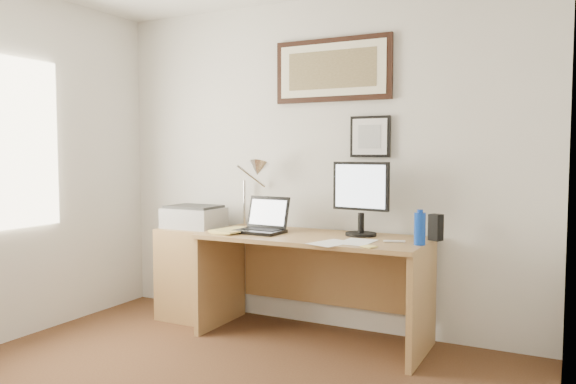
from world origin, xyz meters
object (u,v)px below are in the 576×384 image
Objects in this scene: water_bottle at (420,229)px; book at (223,229)px; printer at (194,217)px; lcd_monitor at (361,195)px; side_cabinet at (194,273)px; desk at (317,266)px; laptop at (263,224)px.

water_bottle is 1.47m from book.
book is 0.43m from printer.
lcd_monitor is (1.00, 0.24, 0.28)m from book.
water_bottle is at bearing -3.28° from side_cabinet.
water_bottle is 0.40× the size of lcd_monitor.
desk is (0.69, 0.18, -0.25)m from book.
desk is (1.07, 0.04, 0.15)m from side_cabinet.
water_bottle is 1.17m from laptop.
water_bottle is at bearing -10.35° from desk.
printer reaches higher than book.
printer is at bearing 171.85° from laptop.
water_bottle is at bearing -1.82° from laptop.
book is 1.06m from lcd_monitor.
water_bottle is at bearing -4.19° from printer.
desk is 3.64× the size of printer.
desk is at bearing 169.65° from water_bottle.
lcd_monitor is at bearing 13.36° from book.
laptop is (0.67, -0.07, 0.44)m from side_cabinet.
lcd_monitor reaches higher than printer.
laptop is (-1.17, 0.04, -0.05)m from water_bottle.
printer is (-1.39, -0.06, -0.22)m from lcd_monitor.
laptop is 0.68× the size of lcd_monitor.
printer is (-0.69, 0.10, 0.01)m from laptop.
lcd_monitor reaches higher than laptop.
side_cabinet is 1.66× the size of printer.
lcd_monitor is (-0.47, 0.20, 0.19)m from water_bottle.
laptop reaches higher than water_bottle.
lcd_monitor is (1.37, 0.10, 0.68)m from side_cabinet.
water_bottle is at bearing 1.41° from book.
book is (0.38, -0.14, 0.40)m from side_cabinet.
desk is at bearing -168.74° from lcd_monitor.
printer is at bearing 120.66° from side_cabinet.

